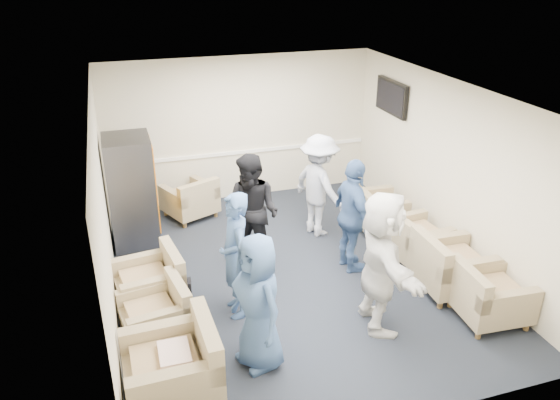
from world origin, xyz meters
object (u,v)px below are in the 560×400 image
object	(u,v)px
armchair_corner	(191,201)
person_mid_left	(235,255)
armchair_right_midfar	(413,240)
person_front_right	(382,262)
armchair_right_midnear	(448,267)
armchair_right_far	(375,210)
person_front_left	(258,303)
person_mid_right	(353,216)
vending_machine	(132,191)
armchair_left_mid	(159,315)
armchair_right_near	(486,297)
armchair_left_near	(178,369)
armchair_left_far	(153,283)
person_back_right	(319,186)
person_back_left	(252,213)

from	to	relation	value
armchair_corner	person_mid_left	xyz separation A→B (m)	(0.11, -3.01, 0.53)
armchair_right_midfar	person_front_right	xyz separation A→B (m)	(-1.27, -1.33, 0.59)
armchair_right_midnear	armchair_right_far	world-z (taller)	armchair_right_midnear
armchair_right_midnear	person_mid_left	bearing A→B (deg)	84.15
person_front_left	person_mid_right	world-z (taller)	person_mid_right
armchair_corner	person_mid_left	bearing A→B (deg)	68.68
armchair_right_midfar	vending_machine	xyz separation A→B (m)	(-4.02, 1.84, 0.57)
armchair_corner	person_mid_right	distance (m)	3.21
armchair_left_mid	armchair_right_near	bearing A→B (deg)	67.97
armchair_left_near	armchair_right_far	distance (m)	4.81
armchair_left_mid	armchair_right_midfar	distance (m)	4.00
vending_machine	person_mid_left	world-z (taller)	vending_machine
armchair_left_far	person_front_right	size ratio (longest dim) A/B	0.51
person_front_right	person_front_left	bearing A→B (deg)	108.07
armchair_left_near	armchair_left_far	world-z (taller)	armchair_left_near
armchair_right_near	armchair_right_far	world-z (taller)	armchair_right_near
armchair_left_near	person_mid_right	world-z (taller)	person_mid_right
armchair_left_mid	armchair_left_far	world-z (taller)	armchair_left_far
armchair_right_near	armchair_right_midnear	world-z (taller)	armchair_right_midnear
armchair_right_near	armchair_left_far	bearing A→B (deg)	72.14
person_front_right	armchair_left_mid	bearing A→B (deg)	87.21
armchair_right_far	vending_machine	size ratio (longest dim) A/B	0.47
person_mid_right	armchair_left_far	bearing A→B (deg)	90.38
person_front_right	person_mid_right	bearing A→B (deg)	-0.02
vending_machine	person_mid_right	bearing A→B (deg)	-31.39
armchair_right_midfar	vending_machine	size ratio (longest dim) A/B	0.50
person_back_right	armchair_left_near	bearing A→B (deg)	118.24
armchair_corner	person_front_left	size ratio (longest dim) A/B	0.64
vending_machine	person_mid_left	size ratio (longest dim) A/B	1.05
armchair_right_far	armchair_corner	distance (m)	3.24
armchair_right_midnear	person_front_left	distance (m)	3.01
armchair_left_far	armchair_corner	xyz separation A→B (m)	(0.91, 2.52, -0.01)
person_front_left	person_back_right	world-z (taller)	person_back_right
armchair_left_far	armchair_right_midnear	world-z (taller)	armchair_right_midnear
armchair_right_near	person_mid_right	size ratio (longest dim) A/B	0.52
armchair_left_near	person_mid_left	world-z (taller)	person_mid_left
armchair_left_mid	person_back_left	xyz separation A→B (m)	(1.54, 1.28, 0.57)
armchair_left_near	person_back_left	size ratio (longest dim) A/B	0.56
armchair_left_mid	person_front_left	xyz separation A→B (m)	(1.04, -0.83, 0.51)
armchair_right_midnear	person_mid_right	size ratio (longest dim) A/B	0.54
person_front_left	person_mid_left	bearing A→B (deg)	164.12
person_mid_left	person_back_right	bearing A→B (deg)	133.82
person_mid_left	person_mid_right	world-z (taller)	person_mid_right
armchair_right_midnear	person_front_right	size ratio (longest dim) A/B	0.51
armchair_left_far	armchair_right_midfar	bearing A→B (deg)	82.47
person_back_left	person_mid_left	bearing A→B (deg)	-70.92
vending_machine	person_mid_left	bearing A→B (deg)	-64.84
armchair_right_near	armchair_corner	xyz separation A→B (m)	(-3.12, 4.13, -0.02)
person_front_left	person_mid_left	size ratio (longest dim) A/B	0.97
person_front_left	armchair_right_near	bearing A→B (deg)	71.76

